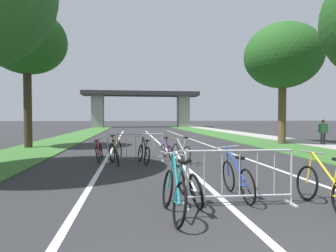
# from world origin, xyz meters

# --- Properties ---
(grass_verge_left) EXTENTS (3.19, 57.29, 0.05)m
(grass_verge_left) POSITION_xyz_m (-6.66, 23.44, 0.03)
(grass_verge_left) COLOR #386B2D
(grass_verge_left) RESTS_ON ground
(grass_verge_right) EXTENTS (3.19, 57.29, 0.05)m
(grass_verge_right) POSITION_xyz_m (6.66, 23.44, 0.03)
(grass_verge_right) COLOR #386B2D
(grass_verge_right) RESTS_ON ground
(sidewalk_path_right) EXTENTS (2.25, 57.29, 0.08)m
(sidewalk_path_right) POSITION_xyz_m (9.38, 23.44, 0.04)
(sidewalk_path_right) COLOR #9E9B93
(sidewalk_path_right) RESTS_ON ground
(lane_stripe_center) EXTENTS (0.14, 33.15, 0.01)m
(lane_stripe_center) POSITION_xyz_m (0.00, 16.57, 0.00)
(lane_stripe_center) COLOR silver
(lane_stripe_center) RESTS_ON ground
(lane_stripe_right_lane) EXTENTS (0.14, 33.15, 0.01)m
(lane_stripe_right_lane) POSITION_xyz_m (2.79, 16.57, 0.00)
(lane_stripe_right_lane) COLOR silver
(lane_stripe_right_lane) RESTS_ON ground
(lane_stripe_left_lane) EXTENTS (0.14, 33.15, 0.01)m
(lane_stripe_left_lane) POSITION_xyz_m (-2.79, 16.57, 0.00)
(lane_stripe_left_lane) COLOR silver
(lane_stripe_left_lane) RESTS_ON ground
(overpass_bridge) EXTENTS (20.22, 4.11, 6.27)m
(overpass_bridge) POSITION_xyz_m (0.00, 47.35, 4.46)
(overpass_bridge) COLOR #2D2D30
(overpass_bridge) RESTS_ON ground
(tree_left_maple_mid) EXTENTS (4.14, 4.14, 7.51)m
(tree_left_maple_mid) POSITION_xyz_m (-7.32, 14.15, 5.71)
(tree_left_maple_mid) COLOR #3D2D1E
(tree_left_maple_mid) RESTS_ON ground
(tree_right_pine_near) EXTENTS (4.67, 4.67, 7.45)m
(tree_right_pine_near) POSITION_xyz_m (7.47, 14.40, 5.43)
(tree_right_pine_near) COLOR brown
(tree_right_pine_near) RESTS_ON ground
(crowd_barrier_nearest) EXTENTS (2.09, 0.54, 1.05)m
(crowd_barrier_nearest) POSITION_xyz_m (0.20, 3.31, 0.51)
(crowd_barrier_nearest) COLOR #ADADB2
(crowd_barrier_nearest) RESTS_ON ground
(crowd_barrier_second) EXTENTS (2.08, 0.47, 1.05)m
(crowd_barrier_second) POSITION_xyz_m (-1.64, 8.73, 0.51)
(crowd_barrier_second) COLOR #ADADB2
(crowd_barrier_second) RESTS_ON ground
(bicycle_teal_0) EXTENTS (0.49, 1.66, 1.04)m
(bicycle_teal_0) POSITION_xyz_m (-1.12, 2.92, 0.39)
(bicycle_teal_0) COLOR black
(bicycle_teal_0) RESTS_ON ground
(bicycle_green_1) EXTENTS (0.46, 1.69, 0.88)m
(bicycle_green_1) POSITION_xyz_m (-2.33, 8.37, 0.35)
(bicycle_green_1) COLOR black
(bicycle_green_1) RESTS_ON ground
(bicycle_black_2) EXTENTS (0.54, 1.61, 0.97)m
(bicycle_black_2) POSITION_xyz_m (-1.36, 8.37, 0.36)
(bicycle_black_2) COLOR black
(bicycle_black_2) RESTS_ON ground
(bicycle_yellow_3) EXTENTS (0.48, 1.76, 1.00)m
(bicycle_yellow_3) POSITION_xyz_m (1.65, 2.93, 0.38)
(bicycle_yellow_3) COLOR black
(bicycle_yellow_3) RESTS_ON ground
(bicycle_silver_4) EXTENTS (0.54, 1.72, 0.98)m
(bicycle_silver_4) POSITION_xyz_m (-0.03, 8.26, 0.38)
(bicycle_silver_4) COLOR black
(bicycle_silver_4) RESTS_ON ground
(bicycle_purple_5) EXTENTS (0.59, 1.66, 0.90)m
(bicycle_purple_5) POSITION_xyz_m (-0.41, 9.25, 0.35)
(bicycle_purple_5) COLOR black
(bicycle_purple_5) RESTS_ON ground
(bicycle_white_6) EXTENTS (0.58, 1.68, 0.98)m
(bicycle_white_6) POSITION_xyz_m (-0.72, 3.70, 0.36)
(bicycle_white_6) COLOR black
(bicycle_white_6) RESTS_ON ground
(bicycle_blue_7) EXTENTS (0.56, 1.67, 1.04)m
(bicycle_blue_7) POSITION_xyz_m (0.34, 3.82, 0.39)
(bicycle_blue_7) COLOR black
(bicycle_blue_7) RESTS_ON ground
(bicycle_orange_8) EXTENTS (0.52, 1.69, 0.98)m
(bicycle_orange_8) POSITION_xyz_m (-2.41, 9.33, 0.38)
(bicycle_orange_8) COLOR black
(bicycle_orange_8) RESTS_ON ground
(bicycle_red_9) EXTENTS (0.52, 1.72, 0.86)m
(bicycle_red_9) POSITION_xyz_m (-3.02, 9.17, 0.35)
(bicycle_red_9) COLOR black
(bicycle_red_9) RESTS_ON ground
(pedestrian_in_red_jacket) EXTENTS (0.55, 0.32, 1.53)m
(pedestrian_in_red_jacket) POSITION_xyz_m (9.35, 13.20, 0.93)
(pedestrian_in_red_jacket) COLOR #262628
(pedestrian_in_red_jacket) RESTS_ON ground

